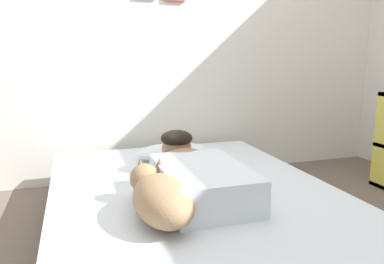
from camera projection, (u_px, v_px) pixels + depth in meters
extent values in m
cube|color=silver|center=(159.00, 28.00, 3.05)|extent=(4.16, 0.10, 2.50)
cube|color=gray|center=(192.00, 226.00, 2.15)|extent=(1.59, 2.05, 0.11)
cube|color=silver|center=(192.00, 202.00, 2.13)|extent=(1.54, 1.99, 0.18)
ellipsoid|color=silver|center=(173.00, 152.00, 2.66)|extent=(0.52, 0.32, 0.11)
cube|color=silver|center=(203.00, 183.00, 1.89)|extent=(0.42, 0.64, 0.18)
ellipsoid|color=#8C664C|center=(184.00, 162.00, 2.21)|extent=(0.32, 0.20, 0.16)
sphere|color=#8C664C|center=(177.00, 149.00, 2.35)|extent=(0.19, 0.19, 0.19)
ellipsoid|color=black|center=(177.00, 138.00, 2.33)|extent=(0.20, 0.20, 0.10)
cylinder|color=#8C664C|center=(162.00, 162.00, 2.31)|extent=(0.23, 0.07, 0.14)
cylinder|color=#8C664C|center=(193.00, 159.00, 2.37)|extent=(0.23, 0.07, 0.14)
ellipsoid|color=#9E7A56|center=(163.00, 200.00, 1.65)|extent=(0.26, 0.48, 0.20)
sphere|color=#9E7A56|center=(144.00, 178.00, 1.88)|extent=(0.15, 0.15, 0.15)
cone|color=#7E6145|center=(140.00, 164.00, 1.88)|extent=(0.05, 0.05, 0.05)
cone|color=#7E6145|center=(160.00, 162.00, 1.90)|extent=(0.05, 0.05, 0.05)
cylinder|color=#D84C47|center=(192.00, 158.00, 2.56)|extent=(0.09, 0.09, 0.07)
torus|color=#D84C47|center=(200.00, 157.00, 2.58)|extent=(0.05, 0.01, 0.05)
cube|color=black|center=(217.00, 216.00, 1.70)|extent=(0.07, 0.14, 0.01)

